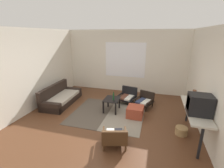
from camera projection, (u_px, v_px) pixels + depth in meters
ground_plane at (103, 124)px, 4.61m from camera, size 7.80×7.80×0.00m
far_wall_with_window at (125, 61)px, 7.02m from camera, size 5.60×0.13×2.70m
side_wall_right at (212, 85)px, 3.79m from camera, size 0.12×6.60×2.70m
side_wall_left at (28, 71)px, 5.18m from camera, size 0.12×6.60×2.70m
area_rug at (108, 113)px, 5.23m from camera, size 2.30×2.05×0.01m
couch at (61, 98)px, 6.00m from camera, size 0.88×1.81×0.69m
coffee_table at (112, 101)px, 5.33m from camera, size 0.49×0.61×0.44m
armchair_by_window at (128, 96)px, 6.07m from camera, size 0.72×0.71×0.57m
armchair_striped_foreground at (115, 137)px, 3.65m from camera, size 0.70×0.68×0.51m
armchair_corner at (145, 100)px, 5.68m from camera, size 0.73×0.75×0.53m
ottoman_orange at (135, 112)px, 4.99m from camera, size 0.51×0.51×0.34m
console_shelf at (195, 111)px, 3.86m from camera, size 0.47×1.70×0.79m
crt_television at (200, 105)px, 3.50m from camera, size 0.49×0.40×0.46m
clay_vase at (193, 98)px, 4.12m from camera, size 0.22×0.22×0.35m
glass_bottle at (114, 97)px, 5.18m from camera, size 0.06×0.06×0.28m
wicker_basket at (181, 131)px, 4.12m from camera, size 0.30×0.30×0.20m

